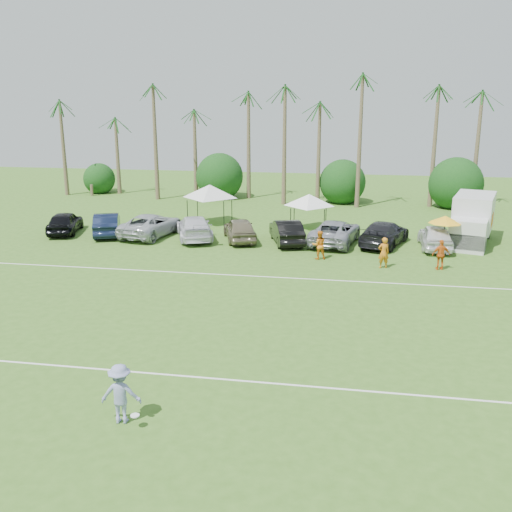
# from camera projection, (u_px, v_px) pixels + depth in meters

# --- Properties ---
(ground) EXTENTS (120.00, 120.00, 0.00)m
(ground) POSITION_uv_depth(u_px,v_px,m) (122.00, 401.00, 18.38)
(ground) COLOR #3A661E
(ground) RESTS_ON ground
(field_lines) EXTENTS (80.00, 12.10, 0.01)m
(field_lines) POSITION_uv_depth(u_px,v_px,m) (191.00, 313.00, 25.98)
(field_lines) COLOR white
(field_lines) RESTS_ON ground
(palm_tree_0) EXTENTS (2.40, 2.40, 8.90)m
(palm_tree_0) POSITION_uv_depth(u_px,v_px,m) (58.00, 120.00, 56.11)
(palm_tree_0) COLOR brown
(palm_tree_0) RESTS_ON ground
(palm_tree_1) EXTENTS (2.40, 2.40, 9.90)m
(palm_tree_1) POSITION_uv_depth(u_px,v_px,m) (105.00, 111.00, 55.06)
(palm_tree_1) COLOR brown
(palm_tree_1) RESTS_ON ground
(palm_tree_2) EXTENTS (2.40, 2.40, 10.90)m
(palm_tree_2) POSITION_uv_depth(u_px,v_px,m) (154.00, 102.00, 54.01)
(palm_tree_2) COLOR brown
(palm_tree_2) RESTS_ON ground
(palm_tree_3) EXTENTS (2.40, 2.40, 11.90)m
(palm_tree_3) POSITION_uv_depth(u_px,v_px,m) (194.00, 92.00, 53.13)
(palm_tree_3) COLOR brown
(palm_tree_3) RESTS_ON ground
(palm_tree_4) EXTENTS (2.40, 2.40, 8.90)m
(palm_tree_4) POSITION_uv_depth(u_px,v_px,m) (237.00, 121.00, 53.16)
(palm_tree_4) COLOR brown
(palm_tree_4) RESTS_ON ground
(palm_tree_5) EXTENTS (2.40, 2.40, 9.90)m
(palm_tree_5) POSITION_uv_depth(u_px,v_px,m) (279.00, 111.00, 52.27)
(palm_tree_5) COLOR brown
(palm_tree_5) RESTS_ON ground
(palm_tree_6) EXTENTS (2.40, 2.40, 10.90)m
(palm_tree_6) POSITION_uv_depth(u_px,v_px,m) (323.00, 102.00, 51.39)
(palm_tree_6) COLOR brown
(palm_tree_6) RESTS_ON ground
(palm_tree_7) EXTENTS (2.40, 2.40, 11.90)m
(palm_tree_7) POSITION_uv_depth(u_px,v_px,m) (369.00, 92.00, 50.51)
(palm_tree_7) COLOR brown
(palm_tree_7) RESTS_ON ground
(palm_tree_8) EXTENTS (2.40, 2.40, 8.90)m
(palm_tree_8) POSITION_uv_depth(u_px,v_px,m) (425.00, 122.00, 50.37)
(palm_tree_8) COLOR brown
(palm_tree_8) RESTS_ON ground
(palm_tree_9) EXTENTS (2.40, 2.40, 9.90)m
(palm_tree_9) POSITION_uv_depth(u_px,v_px,m) (485.00, 112.00, 49.32)
(palm_tree_9) COLOR brown
(palm_tree_9) RESTS_ON ground
(bush_tree_0) EXTENTS (4.00, 4.00, 4.00)m
(bush_tree_0) POSITION_uv_depth(u_px,v_px,m) (95.00, 177.00, 58.07)
(bush_tree_0) COLOR brown
(bush_tree_0) RESTS_ON ground
(bush_tree_1) EXTENTS (4.00, 4.00, 4.00)m
(bush_tree_1) POSITION_uv_depth(u_px,v_px,m) (219.00, 180.00, 55.94)
(bush_tree_1) COLOR brown
(bush_tree_1) RESTS_ON ground
(bush_tree_2) EXTENTS (4.00, 4.00, 4.00)m
(bush_tree_2) POSITION_uv_depth(u_px,v_px,m) (343.00, 183.00, 53.98)
(bush_tree_2) COLOR brown
(bush_tree_2) RESTS_ON ground
(bush_tree_3) EXTENTS (4.00, 4.00, 4.00)m
(bush_tree_3) POSITION_uv_depth(u_px,v_px,m) (452.00, 185.00, 52.34)
(bush_tree_3) COLOR brown
(bush_tree_3) RESTS_ON ground
(sideline_player_a) EXTENTS (0.76, 0.61, 1.81)m
(sideline_player_a) POSITION_uv_depth(u_px,v_px,m) (384.00, 253.00, 32.72)
(sideline_player_a) COLOR orange
(sideline_player_a) RESTS_ON ground
(sideline_player_b) EXTENTS (0.99, 0.86, 1.76)m
(sideline_player_b) POSITION_uv_depth(u_px,v_px,m) (319.00, 245.00, 34.56)
(sideline_player_b) COLOR orange
(sideline_player_b) RESTS_ON ground
(sideline_player_c) EXTENTS (1.09, 0.62, 1.75)m
(sideline_player_c) POSITION_uv_depth(u_px,v_px,m) (441.00, 255.00, 32.38)
(sideline_player_c) COLOR #D35D17
(sideline_player_c) RESTS_ON ground
(box_truck) EXTENTS (3.92, 6.60, 3.20)m
(box_truck) POSITION_uv_depth(u_px,v_px,m) (472.00, 218.00, 38.26)
(box_truck) COLOR silver
(box_truck) RESTS_ON ground
(canopy_tent_left) EXTENTS (4.39, 4.39, 3.55)m
(canopy_tent_left) POSITION_uv_depth(u_px,v_px,m) (210.00, 185.00, 44.05)
(canopy_tent_left) COLOR black
(canopy_tent_left) RESTS_ON ground
(canopy_tent_right) EXTENTS (3.81, 3.81, 3.09)m
(canopy_tent_right) POSITION_uv_depth(u_px,v_px,m) (309.00, 194.00, 42.11)
(canopy_tent_right) COLOR black
(canopy_tent_right) RESTS_ON ground
(market_umbrella) EXTENTS (2.09, 2.09, 2.33)m
(market_umbrella) POSITION_uv_depth(u_px,v_px,m) (445.00, 220.00, 35.92)
(market_umbrella) COLOR black
(market_umbrella) RESTS_ON ground
(frisbee_player) EXTENTS (1.31, 0.85, 1.87)m
(frisbee_player) POSITION_uv_depth(u_px,v_px,m) (121.00, 394.00, 16.98)
(frisbee_player) COLOR #858DBD
(frisbee_player) RESTS_ON ground
(parked_car_0) EXTENTS (2.99, 5.02, 1.60)m
(parked_car_0) POSITION_uv_depth(u_px,v_px,m) (65.00, 222.00, 41.32)
(parked_car_0) COLOR black
(parked_car_0) RESTS_ON ground
(parked_car_1) EXTENTS (3.33, 5.14, 1.60)m
(parked_car_1) POSITION_uv_depth(u_px,v_px,m) (107.00, 224.00, 40.78)
(parked_car_1) COLOR #121B34
(parked_car_1) RESTS_ON ground
(parked_car_2) EXTENTS (3.58, 6.12, 1.60)m
(parked_car_2) POSITION_uv_depth(u_px,v_px,m) (151.00, 225.00, 40.44)
(parked_car_2) COLOR #AFB3B9
(parked_car_2) RESTS_ON ground
(parked_car_3) EXTENTS (4.04, 5.95, 1.60)m
(parked_car_3) POSITION_uv_depth(u_px,v_px,m) (194.00, 227.00, 39.66)
(parked_car_3) COLOR silver
(parked_car_3) RESTS_ON ground
(parked_car_4) EXTENTS (3.34, 5.06, 1.60)m
(parked_car_4) POSITION_uv_depth(u_px,v_px,m) (240.00, 229.00, 39.12)
(parked_car_4) COLOR #797054
(parked_car_4) RESTS_ON ground
(parked_car_5) EXTENTS (3.05, 5.14, 1.60)m
(parked_car_5) POSITION_uv_depth(u_px,v_px,m) (287.00, 231.00, 38.48)
(parked_car_5) COLOR black
(parked_car_5) RESTS_ON ground
(parked_car_6) EXTENTS (3.67, 6.15, 1.60)m
(parked_car_6) POSITION_uv_depth(u_px,v_px,m) (335.00, 232.00, 38.30)
(parked_car_6) COLOR #9496A0
(parked_car_6) RESTS_ON ground
(parked_car_7) EXTENTS (3.93, 5.95, 1.60)m
(parked_car_7) POSITION_uv_depth(u_px,v_px,m) (384.00, 233.00, 37.94)
(parked_car_7) COLOR black
(parked_car_7) RESTS_ON ground
(parked_car_8) EXTENTS (1.89, 4.70, 1.60)m
(parked_car_8) POSITION_uv_depth(u_px,v_px,m) (435.00, 237.00, 37.03)
(parked_car_8) COLOR white
(parked_car_8) RESTS_ON ground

